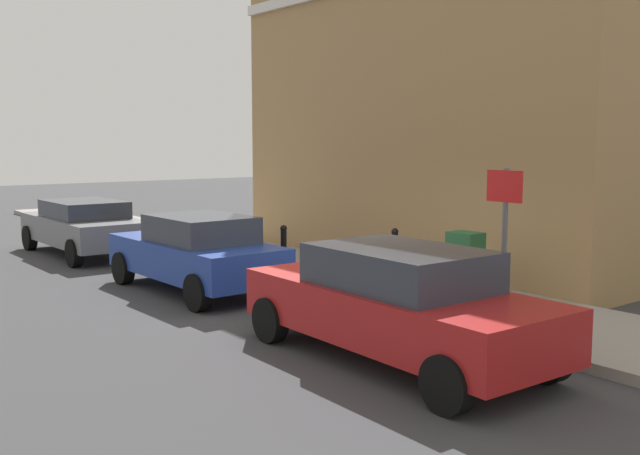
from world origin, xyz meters
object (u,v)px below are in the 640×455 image
Objects in this scene: car_blue at (196,252)px; utility_cabinet at (465,268)px; car_red at (397,302)px; street_sign at (504,225)px; car_grey at (84,226)px; bollard_near_cabinet at (395,253)px; bollard_far_kerb at (284,249)px.

utility_cabinet is at bearing -144.83° from car_blue.
street_sign is (1.78, -0.27, 0.89)m from car_red.
car_blue reaches higher than utility_cabinet.
car_red is 1.03× the size of car_grey.
utility_cabinet is 2.31m from street_sign.
car_grey is 8.46m from bollard_near_cabinet.
car_grey is at bearing 107.21° from utility_cabinet.
utility_cabinet is 1.11× the size of bollard_near_cabinet.
car_blue is 1.72m from bollard_far_kerb.
car_red is at bearing 178.44° from car_blue.
car_red is 11.13m from car_grey.
car_red reaches higher than bollard_near_cabinet.
street_sign is at bearing -97.27° from car_red.
car_blue is 3.57× the size of utility_cabinet.
car_red is at bearing 171.44° from street_sign.
car_grey is 3.83× the size of utility_cabinet.
utility_cabinet is 1.81m from bollard_near_cabinet.
car_blue is at bearing -179.43° from car_grey.
utility_cabinet is at bearing -93.16° from bollard_near_cabinet.
street_sign reaches higher than utility_cabinet.
car_grey is at bearing -0.11° from car_blue.
car_grey reaches higher than utility_cabinet.
car_red is at bearing -109.04° from bollard_far_kerb.
bollard_far_kerb is (1.73, -6.17, -0.02)m from car_grey.
bollard_near_cabinet is (3.10, -7.87, -0.02)m from car_grey.
bollard_near_cabinet is (0.10, 1.81, 0.02)m from utility_cabinet.
street_sign is (-1.30, -3.53, 0.96)m from bollard_near_cabinet.
car_red is 1.10× the size of car_blue.
car_grey is 1.92× the size of street_sign.
bollard_near_cabinet is at bearing -42.09° from car_red.
bollard_far_kerb is at bearing -17.75° from car_red.
car_blue is 5.68m from car_grey.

